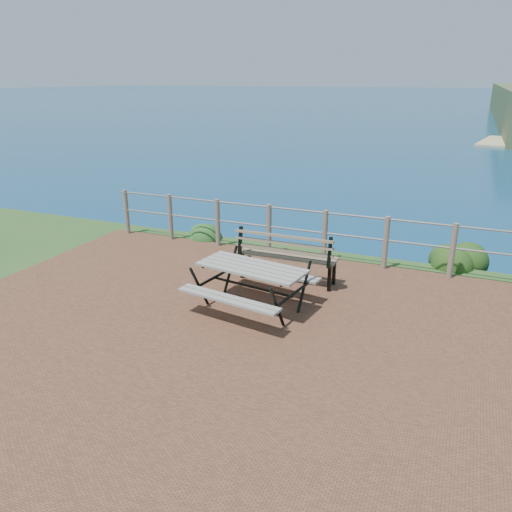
# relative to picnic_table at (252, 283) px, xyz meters

# --- Properties ---
(ground) EXTENTS (10.00, 7.00, 0.12)m
(ground) POSITION_rel_picnic_table_xyz_m (0.45, -0.84, -0.44)
(ground) COLOR brown
(ground) RESTS_ON ground
(ocean) EXTENTS (1200.00, 1200.00, 0.00)m
(ocean) POSITION_rel_picnic_table_xyz_m (0.45, 199.16, -0.44)
(ocean) COLOR #125A6E
(ocean) RESTS_ON ground
(safety_railing) EXTENTS (9.40, 0.10, 1.00)m
(safety_railing) POSITION_rel_picnic_table_xyz_m (0.45, 2.51, 0.13)
(safety_railing) COLOR #6B5B4C
(safety_railing) RESTS_ON ground
(picnic_table) EXTENTS (1.72, 1.41, 0.69)m
(picnic_table) POSITION_rel_picnic_table_xyz_m (0.00, 0.00, 0.00)
(picnic_table) COLOR gray
(picnic_table) RESTS_ON ground
(park_bench) EXTENTS (1.71, 0.44, 0.96)m
(park_bench) POSITION_rel_picnic_table_xyz_m (0.14, 1.25, 0.19)
(park_bench) COLOR brown
(park_bench) RESTS_ON ground
(shrub_lip_west) EXTENTS (0.82, 0.82, 0.58)m
(shrub_lip_west) POSITION_rel_picnic_table_xyz_m (-2.56, 3.00, -0.44)
(shrub_lip_west) COLOR #1E4A1C
(shrub_lip_west) RESTS_ON ground
(shrub_lip_east) EXTENTS (0.84, 0.84, 0.61)m
(shrub_lip_east) POSITION_rel_picnic_table_xyz_m (2.82, 3.44, -0.44)
(shrub_lip_east) COLOR #1D4314
(shrub_lip_east) RESTS_ON ground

